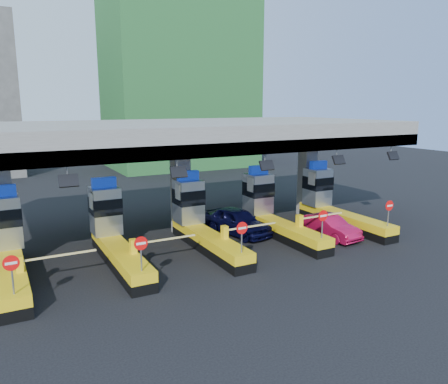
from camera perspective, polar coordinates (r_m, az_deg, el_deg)
name	(u,v)px	position (r m, az deg, el deg)	size (l,w,h in m)	color
ground	(201,246)	(25.56, -2.97, -7.02)	(120.00, 120.00, 0.00)	black
toll_canopy	(180,137)	(26.96, -5.72, 7.22)	(28.00, 12.09, 7.00)	slate
toll_lane_far_left	(8,248)	(23.25, -26.39, -6.51)	(4.43, 8.00, 4.16)	black
toll_lane_left	(113,233)	(23.83, -14.28, -5.23)	(4.43, 8.00, 4.16)	black
toll_lane_center	(199,221)	(25.40, -3.26, -3.85)	(4.43, 8.00, 4.16)	black
toll_lane_right	(271,212)	(27.80, 6.14, -2.56)	(4.43, 8.00, 4.16)	black
toll_lane_far_right	(331,203)	(30.82, 13.86, -1.45)	(4.43, 8.00, 4.16)	black
bg_building_scaffold	(179,57)	(58.69, -5.92, 17.13)	(18.00, 12.00, 28.00)	#1E5926
van	(238,221)	(27.54, 1.78, -3.84)	(1.98, 4.92, 1.68)	black
red_car	(329,226)	(27.62, 13.50, -4.40)	(1.49, 4.26, 1.41)	#A60C37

